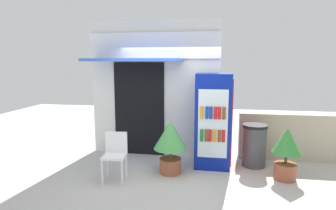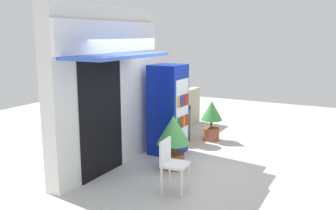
# 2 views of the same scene
# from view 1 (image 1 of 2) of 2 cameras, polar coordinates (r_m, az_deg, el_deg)

# --- Properties ---
(ground) EXTENTS (16.00, 16.00, 0.00)m
(ground) POSITION_cam_1_polar(r_m,az_deg,el_deg) (5.49, -0.00, -14.52)
(ground) COLOR beige
(storefront_building) EXTENTS (2.98, 1.16, 3.10)m
(storefront_building) POSITION_cam_1_polar(r_m,az_deg,el_deg) (6.48, -2.82, 3.77)
(storefront_building) COLOR silver
(storefront_building) RESTS_ON ground
(drink_cooler) EXTENTS (0.74, 0.72, 1.95)m
(drink_cooler) POSITION_cam_1_polar(r_m,az_deg,el_deg) (5.82, 9.30, -3.18)
(drink_cooler) COLOR navy
(drink_cooler) RESTS_ON ground
(plastic_chair) EXTENTS (0.45, 0.44, 0.88)m
(plastic_chair) POSITION_cam_1_polar(r_m,az_deg,el_deg) (5.29, -10.83, -9.52)
(plastic_chair) COLOR white
(plastic_chair) RESTS_ON ground
(potted_plant_near_shop) EXTENTS (0.65, 0.65, 1.05)m
(potted_plant_near_shop) POSITION_cam_1_polar(r_m,az_deg,el_deg) (5.44, 0.48, -7.38)
(potted_plant_near_shop) COLOR #995138
(potted_plant_near_shop) RESTS_ON ground
(potted_plant_curbside) EXTENTS (0.53, 0.53, 0.98)m
(potted_plant_curbside) POSITION_cam_1_polar(r_m,az_deg,el_deg) (5.62, 23.24, -8.34)
(potted_plant_curbside) COLOR #995138
(potted_plant_curbside) RESTS_ON ground
(trash_bin) EXTENTS (0.51, 0.51, 0.89)m
(trash_bin) POSITION_cam_1_polar(r_m,az_deg,el_deg) (6.14, 17.35, -7.91)
(trash_bin) COLOR #47474C
(trash_bin) RESTS_ON ground
(stone_boundary_wall) EXTENTS (2.45, 0.23, 1.04)m
(stone_boundary_wall) POSITION_cam_1_polar(r_m,az_deg,el_deg) (6.82, 24.76, -6.04)
(stone_boundary_wall) COLOR #B7AD93
(stone_boundary_wall) RESTS_ON ground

